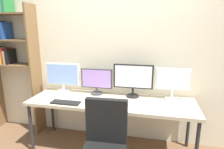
{
  "coord_description": "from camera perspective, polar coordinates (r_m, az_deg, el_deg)",
  "views": [
    {
      "loc": [
        0.54,
        -1.8,
        1.71
      ],
      "look_at": [
        0.0,
        0.65,
        1.09
      ],
      "focal_mm": 30.92,
      "sensor_mm": 36.0,
      "label": 1
    }
  ],
  "objects": [
    {
      "name": "monitor_far_left",
      "position": [
        3.02,
        -14.32,
        -0.38
      ],
      "size": [
        0.53,
        0.18,
        0.44
      ],
      "color": "silver",
      "rests_on": "desk"
    },
    {
      "name": "mouse_right_side",
      "position": [
        2.52,
        -5.64,
        -8.45
      ],
      "size": [
        0.06,
        0.1,
        0.03
      ],
      "primitive_type": "ellipsoid",
      "color": "silver",
      "rests_on": "desk"
    },
    {
      "name": "monitor_far_right",
      "position": [
        2.72,
        17.5,
        -2.11
      ],
      "size": [
        0.45,
        0.18,
        0.44
      ],
      "color": "silver",
      "rests_on": "desk"
    },
    {
      "name": "monitor_center_right",
      "position": [
        2.72,
        6.25,
        -1.16
      ],
      "size": [
        0.56,
        0.18,
        0.47
      ],
      "color": "black",
      "rests_on": "desk"
    },
    {
      "name": "keyboard_left",
      "position": [
        2.61,
        -13.57,
        -8.06
      ],
      "size": [
        0.38,
        0.13,
        0.02
      ],
      "primitive_type": "cube",
      "color": "black",
      "rests_on": "desk"
    },
    {
      "name": "keyboard_right",
      "position": [
        2.37,
        12.04,
        -10.31
      ],
      "size": [
        0.39,
        0.13,
        0.02
      ],
      "primitive_type": "cube",
      "color": "silver",
      "rests_on": "desk"
    },
    {
      "name": "desk",
      "position": [
        2.66,
        -0.23,
        -8.65
      ],
      "size": [
        2.24,
        0.68,
        0.74
      ],
      "color": "tan",
      "rests_on": "ground_plane"
    },
    {
      "name": "mouse_left_side",
      "position": [
        2.83,
        -21.8,
        -6.89
      ],
      "size": [
        0.06,
        0.1,
        0.03
      ],
      "primitive_type": "ellipsoid",
      "color": "silver",
      "rests_on": "desk"
    },
    {
      "name": "monitor_center_left",
      "position": [
        2.84,
        -4.57,
        -1.77
      ],
      "size": [
        0.47,
        0.18,
        0.38
      ],
      "color": "#38383D",
      "rests_on": "desk"
    },
    {
      "name": "wall_back",
      "position": [
        2.9,
        1.58,
        5.74
      ],
      "size": [
        4.64,
        0.1,
        2.6
      ],
      "color": "beige",
      "rests_on": "ground_plane"
    },
    {
      "name": "bookshelf",
      "position": [
        3.5,
        -28.84,
        7.45
      ],
      "size": [
        0.83,
        0.28,
        2.21
      ],
      "color": "brown",
      "rests_on": "ground_plane"
    }
  ]
}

